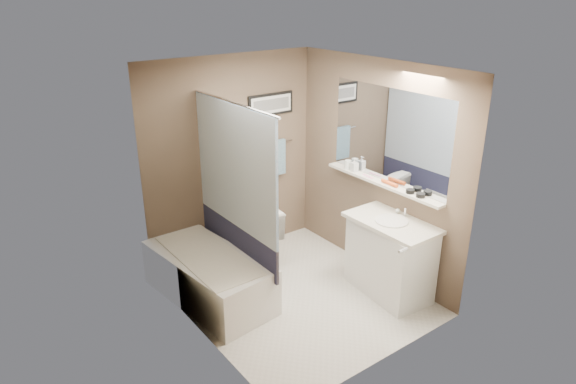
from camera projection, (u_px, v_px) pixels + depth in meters
ground at (296, 296)px, 5.48m from camera, size 2.50×2.50×0.00m
ceiling at (298, 70)px, 4.59m from camera, size 2.20×2.50×0.04m
wall_back at (233, 160)px, 5.95m from camera, size 2.20×0.04×2.40m
wall_front at (390, 238)px, 4.12m from camera, size 2.20×0.04×2.40m
wall_left at (198, 220)px, 4.43m from camera, size 0.04×2.50×2.40m
wall_right at (375, 170)px, 5.63m from camera, size 0.04×2.50×2.40m
tile_surround at (174, 221)px, 4.87m from camera, size 0.02×1.55×2.00m
curtain_rod at (232, 102)px, 4.86m from camera, size 0.02×1.55×0.02m
curtain_upper at (235, 167)px, 5.11m from camera, size 0.03×1.45×1.28m
curtain_lower at (238, 240)px, 5.41m from camera, size 0.03×1.45×0.36m
mirror at (389, 136)px, 5.36m from camera, size 0.02×1.60×1.00m
shelf at (382, 183)px, 5.53m from camera, size 0.12×1.60×0.03m
towel_bar at (272, 144)px, 6.20m from camera, size 0.60×0.02×0.02m
towel at (273, 158)px, 6.25m from camera, size 0.34×0.05×0.44m
art_frame at (271, 104)px, 6.03m from camera, size 0.62×0.02×0.26m
art_mat at (271, 105)px, 6.02m from camera, size 0.56×0.00×0.20m
art_image at (272, 105)px, 6.02m from camera, size 0.50×0.00×0.13m
door at (433, 242)px, 4.49m from camera, size 0.80×0.02×2.00m
door_handle at (403, 250)px, 4.34m from camera, size 0.10×0.02×0.02m
bathtub at (209, 277)px, 5.37m from camera, size 0.86×1.57×0.50m
tub_rim at (207, 256)px, 5.27m from camera, size 0.56×1.36×0.02m
toilet at (256, 233)px, 6.03m from camera, size 0.50×0.78×0.75m
vanity at (390, 259)px, 5.42m from camera, size 0.59×0.94×0.80m
countertop at (392, 223)px, 5.26m from camera, size 0.54×0.96×0.04m
sink_basin at (392, 221)px, 5.24m from camera, size 0.34×0.34×0.01m
faucet_spout at (405, 212)px, 5.34m from camera, size 0.02×0.02×0.10m
faucet_knob at (398, 211)px, 5.42m from camera, size 0.05×0.05×0.05m
candle_bowl_near at (420, 195)px, 5.12m from camera, size 0.09×0.09×0.04m
candle_bowl_far at (410, 191)px, 5.22m from camera, size 0.09×0.09×0.04m
hair_brush_front at (390, 183)px, 5.43m from camera, size 0.04×0.22×0.04m
pink_comb at (368, 176)px, 5.68m from camera, size 0.04×0.16×0.01m
glass_jar at (348, 165)px, 5.90m from camera, size 0.08×0.08×0.10m
soap_bottle at (354, 165)px, 5.81m from camera, size 0.08×0.08×0.15m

